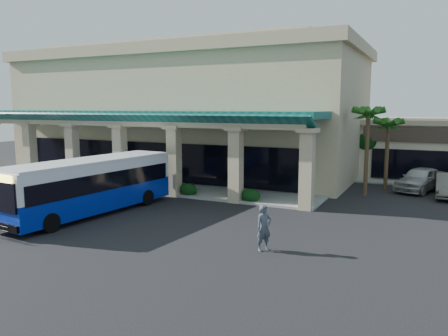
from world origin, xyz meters
The scene contains 9 objects.
ground centered at (0.00, 0.00, 0.00)m, with size 110.00×110.00×0.00m, color black.
main_building centered at (-8.00, 16.00, 5.67)m, with size 30.80×14.80×11.35m, color #C1B28A, non-canonical shape.
arcade centered at (-8.00, 6.80, 2.85)m, with size 30.00×6.20×5.70m, color #0D4F4A, non-canonical shape.
palm_0 centered at (8.50, 11.00, 3.30)m, with size 2.40×2.40×6.60m, color #1C5015, non-canonical shape.
palm_1 centered at (9.50, 14.00, 2.90)m, with size 2.40×2.40×5.80m, color #1C5015, non-canonical shape.
broadleaf_tree centered at (7.50, 19.00, 2.41)m, with size 2.60×2.60×4.81m, color black, non-canonical shape.
transit_bus centered at (-4.50, -1.00, 1.54)m, with size 2.57×11.06×3.09m, color #0623A2, non-canonical shape.
pedestrian centered at (6.37, -2.77, 0.97)m, with size 0.71×0.47×1.94m, color #3F4853.
car_silver centered at (11.80, 14.28, 0.87)m, with size 2.04×5.08×1.73m, color #ADADAD.
Camera 1 is at (12.51, -19.30, 5.93)m, focal length 35.00 mm.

